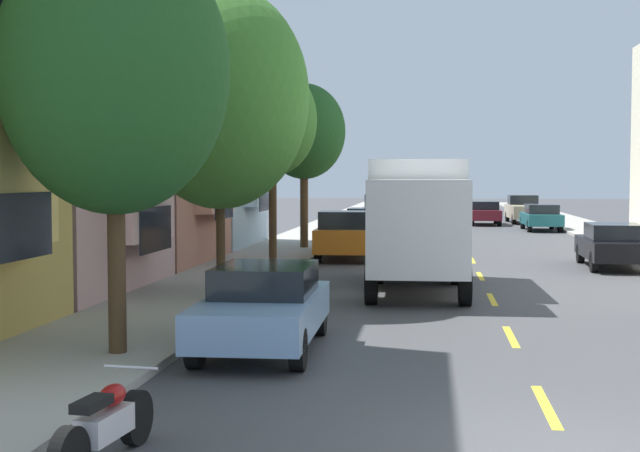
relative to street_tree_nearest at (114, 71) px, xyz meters
The scene contains 19 objects.
ground_plane 27.13m from the street_tree_nearest, 76.15° to the left, with size 160.00×160.00×0.00m, color #424244.
sidewalk_left 24.39m from the street_tree_nearest, 91.67° to the left, with size 3.20×120.00×0.14m, color #A39E93.
lane_centerline_dashes 21.92m from the street_tree_nearest, 72.63° to the left, with size 0.14×47.20×0.01m.
townhouse_third_terracotta 17.02m from the street_tree_nearest, 118.46° to the left, with size 12.39×7.13×12.15m.
townhouse_fourth_powder_blue 23.49m from the street_tree_nearest, 108.49° to the left, with size 11.09×7.13×12.05m.
street_tree_nearest is the anchor object (origin of this frame).
street_tree_second 7.09m from the street_tree_nearest, 90.00° to the left, with size 4.21×4.21×7.29m.
street_tree_third 14.18m from the street_tree_nearest, 90.00° to the left, with size 2.80×2.80×6.29m.
street_tree_farthest 21.27m from the street_tree_nearest, 90.00° to the left, with size 3.25×3.25×6.43m.
delivery_box_truck 11.06m from the street_tree_nearest, 64.64° to the left, with size 2.53×7.24×3.35m.
parked_pickup_orange 18.67m from the street_tree_nearest, 83.73° to the left, with size 2.11×5.34×1.73m.
parked_sedan_black 19.54m from the street_tree_nearest, 55.92° to the left, with size 1.92×4.55×1.43m.
parked_suv_charcoal 37.36m from the street_tree_nearest, 86.63° to the left, with size 2.00×4.82×1.93m.
parked_sedan_sky 4.54m from the street_tree_nearest, 29.04° to the left, with size 1.87×4.53×1.43m.
parked_pickup_champagne 45.36m from the street_tree_nearest, 76.12° to the left, with size 2.13×5.35×1.73m.
parked_hatchback_white 26.78m from the street_tree_nearest, 85.60° to the left, with size 1.82×4.04×1.50m.
parked_sedan_teal 37.58m from the street_tree_nearest, 73.07° to the left, with size 1.86×4.52×1.43m.
moving_burgundy_sedan 42.33m from the street_tree_nearest, 78.78° to the left, with size 1.80×4.50×1.43m.
parked_motorcycle 6.69m from the street_tree_nearest, 71.63° to the right, with size 0.62×2.05×0.90m.
Camera 1 is at (-1.49, -9.56, 2.94)m, focal length 50.31 mm.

